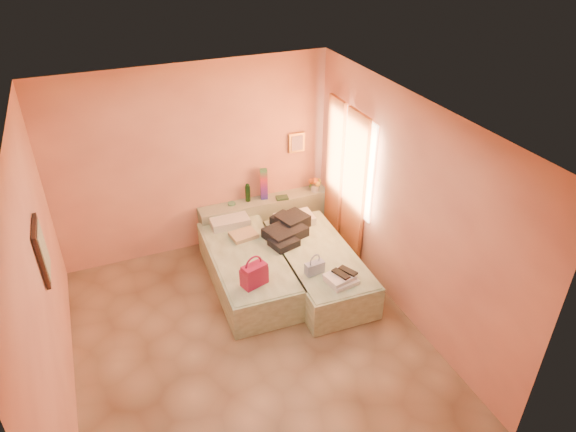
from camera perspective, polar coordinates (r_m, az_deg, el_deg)
name	(u,v)px	position (r m, az deg, el deg)	size (l,w,h in m)	color
ground	(250,340)	(6.41, -4.23, -13.63)	(4.50, 4.50, 0.00)	tan
room_walls	(245,187)	(5.82, -4.79, 3.23)	(4.02, 4.51, 2.81)	#FCAD86
headboard_ledge	(265,218)	(8.02, -2.55, -0.17)	(2.05, 0.30, 0.65)	gray
bed_left	(248,269)	(7.08, -4.50, -5.87)	(0.90, 2.00, 0.50)	beige
bed_right	(317,267)	(7.11, 3.25, -5.64)	(0.90, 2.00, 0.50)	beige
water_bottle	(248,193)	(7.77, -4.49, 2.58)	(0.08, 0.08, 0.27)	#123417
rainbow_box	(264,184)	(7.78, -2.71, 3.56)	(0.11, 0.11, 0.49)	#9F133E
small_dish	(232,204)	(7.76, -6.30, 1.37)	(0.12, 0.12, 0.03)	#4C8C65
green_book	(282,198)	(7.87, -0.66, 2.04)	(0.18, 0.13, 0.03)	#234329
flower_vase	(315,183)	(8.03, 3.03, 3.64)	(0.21, 0.21, 0.28)	silver
magenta_handbag	(254,274)	(6.32, -3.79, -6.48)	(0.32, 0.18, 0.30)	#9F133E
khaki_garment	(244,235)	(7.26, -4.97, -2.12)	(0.35, 0.28, 0.06)	tan
clothes_pile	(289,230)	(7.22, 0.06, -1.60)	(0.60, 0.60, 0.18)	black
blue_handbag	(315,268)	(6.54, 2.98, -5.77)	(0.25, 0.11, 0.16)	#3E5795
towel_stack	(342,279)	(6.43, 5.98, -6.97)	(0.35, 0.30, 0.10)	white
sandal_pair	(345,273)	(6.43, 6.33, -6.29)	(0.18, 0.24, 0.03)	black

